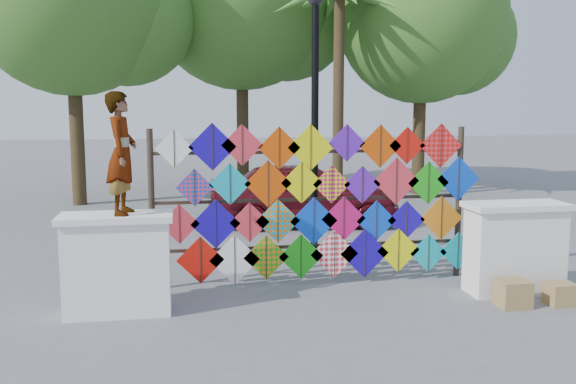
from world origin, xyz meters
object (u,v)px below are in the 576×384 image
(lamppost, at_px, (315,100))
(vendor_woman, at_px, (122,153))
(sedan, at_px, (304,193))
(kite_rack, at_px, (319,204))

(lamppost, bearing_deg, vendor_woman, -142.81)
(vendor_woman, height_order, sedan, vendor_woman)
(kite_rack, relative_size, vendor_woman, 3.24)
(kite_rack, xyz_separation_m, sedan, (0.65, 4.50, -0.49))
(vendor_woman, relative_size, sedan, 0.37)
(sedan, height_order, lamppost, lamppost)
(kite_rack, xyz_separation_m, lamppost, (0.20, 1.28, 1.50))
(vendor_woman, bearing_deg, lamppost, -44.88)
(kite_rack, height_order, vendor_woman, vendor_woman)
(kite_rack, bearing_deg, vendor_woman, -161.12)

